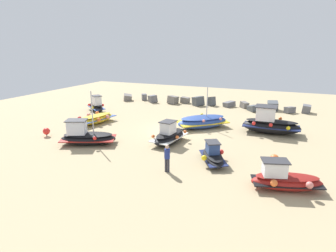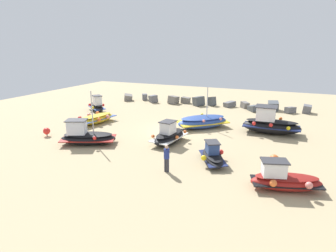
{
  "view_description": "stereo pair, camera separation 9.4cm",
  "coord_description": "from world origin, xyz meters",
  "px_view_note": "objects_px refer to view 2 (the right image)",
  "views": [
    {
      "loc": [
        9.17,
        -22.49,
        7.14
      ],
      "look_at": [
        0.26,
        -1.91,
        0.9
      ],
      "focal_mm": 31.73,
      "sensor_mm": 36.0,
      "label": 1
    },
    {
      "loc": [
        9.25,
        -22.46,
        7.14
      ],
      "look_at": [
        0.26,
        -1.91,
        0.9
      ],
      "focal_mm": 31.73,
      "sensor_mm": 36.0,
      "label": 2
    }
  ],
  "objects_px": {
    "fishing_boat_4": "(203,122)",
    "fishing_boat_6": "(284,180)",
    "fishing_boat_7": "(169,136)",
    "mooring_buoy_0": "(274,159)",
    "person_walking": "(167,157)",
    "fishing_boat_1": "(212,156)",
    "fishing_boat_2": "(270,124)",
    "fishing_boat_5": "(97,106)",
    "mooring_buoy_1": "(47,131)",
    "fishing_boat_3": "(96,119)",
    "fishing_boat_0": "(86,136)"
  },
  "relations": [
    {
      "from": "fishing_boat_1",
      "to": "fishing_boat_3",
      "type": "distance_m",
      "value": 13.34
    },
    {
      "from": "fishing_boat_0",
      "to": "fishing_boat_7",
      "type": "relative_size",
      "value": 1.18
    },
    {
      "from": "fishing_boat_4",
      "to": "fishing_boat_5",
      "type": "xyz_separation_m",
      "value": [
        -12.56,
        1.75,
        0.05
      ]
    },
    {
      "from": "fishing_boat_0",
      "to": "mooring_buoy_0",
      "type": "relative_size",
      "value": 6.12
    },
    {
      "from": "fishing_boat_7",
      "to": "mooring_buoy_0",
      "type": "height_order",
      "value": "fishing_boat_7"
    },
    {
      "from": "fishing_boat_6",
      "to": "mooring_buoy_0",
      "type": "bearing_deg",
      "value": -93.96
    },
    {
      "from": "mooring_buoy_0",
      "to": "fishing_boat_3",
      "type": "bearing_deg",
      "value": 166.27
    },
    {
      "from": "fishing_boat_1",
      "to": "fishing_boat_2",
      "type": "distance_m",
      "value": 8.38
    },
    {
      "from": "fishing_boat_6",
      "to": "person_walking",
      "type": "height_order",
      "value": "person_walking"
    },
    {
      "from": "fishing_boat_5",
      "to": "fishing_boat_6",
      "type": "xyz_separation_m",
      "value": [
        19.72,
        -11.06,
        -0.07
      ]
    },
    {
      "from": "fishing_boat_2",
      "to": "mooring_buoy_1",
      "type": "xyz_separation_m",
      "value": [
        -16.24,
        -7.97,
        -0.38
      ]
    },
    {
      "from": "fishing_boat_3",
      "to": "fishing_boat_7",
      "type": "xyz_separation_m",
      "value": [
        8.47,
        -2.52,
        0.13
      ]
    },
    {
      "from": "mooring_buoy_0",
      "to": "fishing_boat_2",
      "type": "bearing_deg",
      "value": 97.2
    },
    {
      "from": "fishing_boat_5",
      "to": "person_walking",
      "type": "xyz_separation_m",
      "value": [
        13.42,
        -11.48,
        0.34
      ]
    },
    {
      "from": "fishing_boat_4",
      "to": "fishing_boat_6",
      "type": "relative_size",
      "value": 1.22
    },
    {
      "from": "fishing_boat_1",
      "to": "fishing_boat_2",
      "type": "relative_size",
      "value": 0.69
    },
    {
      "from": "fishing_boat_7",
      "to": "person_walking",
      "type": "height_order",
      "value": "fishing_boat_7"
    },
    {
      "from": "fishing_boat_1",
      "to": "fishing_boat_0",
      "type": "bearing_deg",
      "value": 62.6
    },
    {
      "from": "fishing_boat_0",
      "to": "fishing_boat_4",
      "type": "xyz_separation_m",
      "value": [
        6.55,
        7.56,
        -0.03
      ]
    },
    {
      "from": "fishing_boat_4",
      "to": "fishing_boat_7",
      "type": "distance_m",
      "value": 5.05
    },
    {
      "from": "fishing_boat_5",
      "to": "fishing_boat_7",
      "type": "bearing_deg",
      "value": 6.11
    },
    {
      "from": "person_walking",
      "to": "mooring_buoy_1",
      "type": "relative_size",
      "value": 2.35
    },
    {
      "from": "fishing_boat_1",
      "to": "fishing_boat_7",
      "type": "relative_size",
      "value": 0.88
    },
    {
      "from": "fishing_boat_4",
      "to": "fishing_boat_3",
      "type": "bearing_deg",
      "value": -29.4
    },
    {
      "from": "fishing_boat_3",
      "to": "mooring_buoy_0",
      "type": "xyz_separation_m",
      "value": [
        15.98,
        -3.9,
        0.0
      ]
    },
    {
      "from": "fishing_boat_1",
      "to": "fishing_boat_4",
      "type": "bearing_deg",
      "value": -7.58
    },
    {
      "from": "fishing_boat_4",
      "to": "person_walking",
      "type": "xyz_separation_m",
      "value": [
        0.85,
        -9.73,
        0.38
      ]
    },
    {
      "from": "fishing_boat_6",
      "to": "mooring_buoy_1",
      "type": "distance_m",
      "value": 17.95
    },
    {
      "from": "fishing_boat_6",
      "to": "mooring_buoy_1",
      "type": "height_order",
      "value": "fishing_boat_6"
    },
    {
      "from": "fishing_boat_6",
      "to": "person_walking",
      "type": "relative_size",
      "value": 2.3
    },
    {
      "from": "fishing_boat_7",
      "to": "fishing_boat_4",
      "type": "bearing_deg",
      "value": 174.55
    },
    {
      "from": "fishing_boat_5",
      "to": "person_walking",
      "type": "height_order",
      "value": "fishing_boat_5"
    },
    {
      "from": "fishing_boat_0",
      "to": "fishing_boat_4",
      "type": "height_order",
      "value": "fishing_boat_0"
    },
    {
      "from": "fishing_boat_3",
      "to": "person_walking",
      "type": "distance_m",
      "value": 12.72
    },
    {
      "from": "fishing_boat_5",
      "to": "fishing_boat_6",
      "type": "distance_m",
      "value": 22.61
    },
    {
      "from": "fishing_boat_3",
      "to": "mooring_buoy_1",
      "type": "xyz_separation_m",
      "value": [
        -1.14,
        -4.89,
        -0.01
      ]
    },
    {
      "from": "fishing_boat_0",
      "to": "mooring_buoy_1",
      "type": "bearing_deg",
      "value": -27.77
    },
    {
      "from": "fishing_boat_1",
      "to": "person_walking",
      "type": "distance_m",
      "value": 3.23
    },
    {
      "from": "fishing_boat_4",
      "to": "fishing_boat_5",
      "type": "height_order",
      "value": "fishing_boat_4"
    },
    {
      "from": "fishing_boat_4",
      "to": "fishing_boat_6",
      "type": "xyz_separation_m",
      "value": [
        7.16,
        -9.31,
        -0.02
      ]
    },
    {
      "from": "mooring_buoy_0",
      "to": "mooring_buoy_1",
      "type": "relative_size",
      "value": 1.03
    },
    {
      "from": "mooring_buoy_1",
      "to": "fishing_boat_2",
      "type": "bearing_deg",
      "value": 26.13
    },
    {
      "from": "fishing_boat_2",
      "to": "person_walking",
      "type": "xyz_separation_m",
      "value": [
        -4.7,
        -10.39,
        0.14
      ]
    },
    {
      "from": "fishing_boat_0",
      "to": "fishing_boat_2",
      "type": "distance_m",
      "value": 14.64
    },
    {
      "from": "fishing_boat_7",
      "to": "mooring_buoy_1",
      "type": "bearing_deg",
      "value": -69.38
    },
    {
      "from": "fishing_boat_4",
      "to": "mooring_buoy_1",
      "type": "relative_size",
      "value": 6.62
    },
    {
      "from": "fishing_boat_1",
      "to": "fishing_boat_3",
      "type": "bearing_deg",
      "value": 39.44
    },
    {
      "from": "fishing_boat_3",
      "to": "mooring_buoy_1",
      "type": "relative_size",
      "value": 6.0
    },
    {
      "from": "fishing_boat_4",
      "to": "mooring_buoy_1",
      "type": "distance_m",
      "value": 12.94
    },
    {
      "from": "fishing_boat_5",
      "to": "mooring_buoy_0",
      "type": "distance_m",
      "value": 20.64
    }
  ]
}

